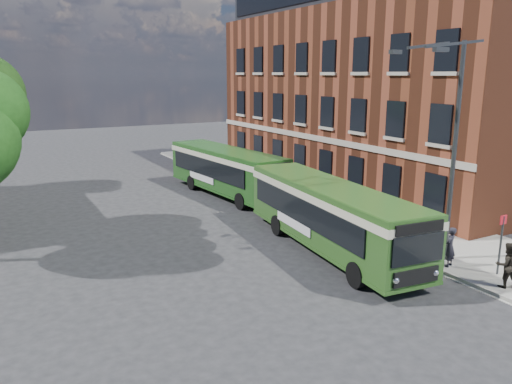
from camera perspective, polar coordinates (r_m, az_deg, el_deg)
ground at (r=20.77m, az=6.88°, el=-8.63°), size 120.00×120.00×0.00m
pavement at (r=30.84m, az=8.84°, el=-1.19°), size 6.00×48.00×0.15m
kerb_line at (r=29.15m, az=4.07°, el=-2.07°), size 0.12×48.00×0.01m
brick_office at (r=37.46m, az=14.11°, el=11.79°), size 12.10×26.00×14.20m
street_lamp at (r=21.34m, az=21.12°, el=4.51°), size 2.96×2.38×9.00m
bus_stop_sign at (r=21.35m, az=26.20°, el=-5.04°), size 0.35×0.08×2.52m
bus_front at (r=22.28m, az=8.45°, el=-2.17°), size 3.69×11.70×3.02m
bus_rear at (r=32.38m, az=-3.43°, el=2.82°), size 3.55×11.17×3.02m
pedestrian_a at (r=21.59m, az=21.29°, el=-5.87°), size 0.70×0.58×1.64m
pedestrian_b at (r=20.39m, az=26.73°, el=-7.45°), size 1.02×0.94×1.69m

